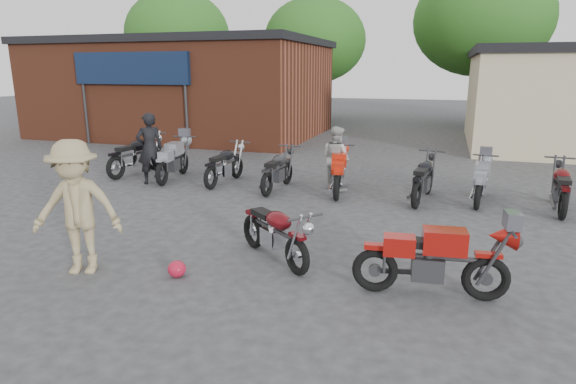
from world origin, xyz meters
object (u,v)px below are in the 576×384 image
(person_light, at_px, (336,158))
(row_bike_0, at_px, (136,153))
(row_bike_2, at_px, (225,163))
(row_bike_3, at_px, (278,168))
(sportbike, at_px, (434,256))
(row_bike_6, at_px, (481,179))
(person_tan, at_px, (77,208))
(row_bike_1, at_px, (173,158))
(row_bike_4, at_px, (339,169))
(vintage_motorcycle, at_px, (275,229))
(row_bike_7, at_px, (561,185))
(helmet, at_px, (177,269))
(row_bike_5, at_px, (424,176))
(person_dark, at_px, (150,149))

(person_light, xyz_separation_m, row_bike_0, (-5.89, 0.02, -0.18))
(row_bike_2, relative_size, row_bike_3, 1.00)
(sportbike, distance_m, row_bike_6, 5.35)
(row_bike_2, height_order, row_bike_3, same)
(person_tan, xyz_separation_m, row_bike_6, (5.90, 6.06, -0.46))
(row_bike_1, bearing_deg, row_bike_4, -99.73)
(row_bike_3, relative_size, row_bike_4, 0.95)
(vintage_motorcycle, bearing_deg, row_bike_0, 179.66)
(row_bike_1, xyz_separation_m, row_bike_7, (9.51, -0.11, -0.03))
(sportbike, distance_m, helmet, 3.64)
(row_bike_0, height_order, row_bike_1, row_bike_0)
(helmet, height_order, row_bike_4, row_bike_4)
(person_tan, height_order, row_bike_5, person_tan)
(row_bike_4, relative_size, row_bike_7, 1.04)
(person_dark, distance_m, row_bike_2, 2.00)
(person_dark, bearing_deg, helmet, 82.64)
(sportbike, height_order, row_bike_4, row_bike_4)
(row_bike_3, bearing_deg, row_bike_2, 83.32)
(row_bike_3, bearing_deg, sportbike, -139.65)
(person_dark, bearing_deg, person_tan, 69.53)
(helmet, bearing_deg, row_bike_4, 78.08)
(row_bike_0, bearing_deg, row_bike_6, -84.17)
(row_bike_7, bearing_deg, row_bike_5, 97.03)
(sportbike, bearing_deg, person_tan, -177.91)
(sportbike, bearing_deg, helmet, -178.68)
(row_bike_6, bearing_deg, row_bike_4, 99.83)
(sportbike, xyz_separation_m, person_light, (-2.52, 5.42, 0.23))
(row_bike_2, bearing_deg, row_bike_1, 93.89)
(person_light, bearing_deg, row_bike_7, -148.41)
(row_bike_5, bearing_deg, row_bike_3, 98.97)
(row_bike_0, relative_size, row_bike_1, 1.03)
(row_bike_0, distance_m, row_bike_7, 10.88)
(person_dark, relative_size, row_bike_7, 0.95)
(row_bike_4, height_order, row_bike_6, row_bike_4)
(row_bike_0, relative_size, row_bike_4, 1.05)
(row_bike_1, bearing_deg, row_bike_2, -99.17)
(sportbike, xyz_separation_m, row_bike_0, (-8.41, 5.44, 0.05))
(helmet, xyz_separation_m, person_tan, (-1.44, -0.27, 0.88))
(person_light, relative_size, row_bike_4, 0.79)
(vintage_motorcycle, bearing_deg, row_bike_2, 162.32)
(row_bike_0, height_order, row_bike_5, row_bike_0)
(row_bike_0, height_order, row_bike_4, row_bike_0)
(row_bike_7, bearing_deg, row_bike_3, 96.91)
(row_bike_5, distance_m, row_bike_7, 2.83)
(row_bike_1, distance_m, row_bike_4, 4.66)
(vintage_motorcycle, relative_size, person_dark, 0.98)
(person_light, relative_size, row_bike_1, 0.77)
(row_bike_7, bearing_deg, person_dark, 98.76)
(vintage_motorcycle, xyz_separation_m, row_bike_7, (4.87, 4.57, 0.04))
(row_bike_1, height_order, row_bike_5, row_bike_1)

